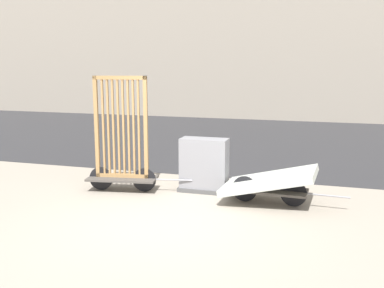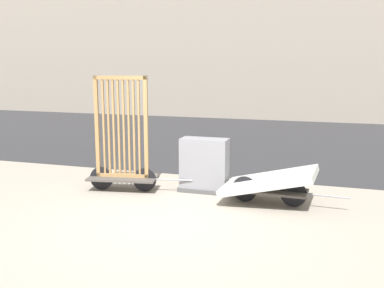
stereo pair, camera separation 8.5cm
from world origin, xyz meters
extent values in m
plane|color=gray|center=(0.00, 0.00, 0.00)|extent=(60.00, 60.00, 0.00)
cube|color=#2D2D30|center=(0.00, 8.19, 0.00)|extent=(56.00, 10.37, 0.01)
cube|color=#4C4742|center=(-1.41, 1.47, 0.25)|extent=(1.41, 0.76, 0.04)
cylinder|color=black|center=(-0.99, 1.54, 0.23)|extent=(0.46, 0.11, 0.46)
cylinder|color=black|center=(-1.84, 1.40, 0.23)|extent=(0.46, 0.11, 0.46)
cylinder|color=gray|center=(-0.41, 1.64, 0.25)|extent=(0.70, 0.15, 0.03)
cube|color=#A87F4C|center=(-1.41, 1.47, 0.30)|extent=(1.03, 0.24, 0.07)
cube|color=#A87F4C|center=(-1.41, 1.47, 2.18)|extent=(1.03, 0.24, 0.07)
cube|color=#A87F4C|center=(-1.89, 1.39, 1.24)|extent=(0.08, 0.08, 1.95)
cube|color=#A87F4C|center=(-0.94, 1.55, 1.24)|extent=(0.08, 0.08, 1.95)
cube|color=#A87F4C|center=(-1.76, 1.41, 1.24)|extent=(0.04, 0.05, 1.88)
cube|color=#A87F4C|center=(-1.66, 1.43, 1.24)|extent=(0.04, 0.05, 1.88)
cube|color=#A87F4C|center=(-1.56, 1.45, 1.24)|extent=(0.04, 0.05, 1.88)
cube|color=#A87F4C|center=(-1.46, 1.46, 1.24)|extent=(0.04, 0.05, 1.88)
cube|color=#A87F4C|center=(-1.36, 1.48, 1.24)|extent=(0.04, 0.05, 1.88)
cube|color=#A87F4C|center=(-1.27, 1.50, 1.24)|extent=(0.04, 0.05, 1.88)
cube|color=#A87F4C|center=(-1.17, 1.51, 1.24)|extent=(0.04, 0.05, 1.88)
cube|color=#A87F4C|center=(-1.07, 1.53, 1.24)|extent=(0.04, 0.05, 1.88)
cube|color=#4C4742|center=(1.41, 1.47, 0.25)|extent=(1.36, 0.62, 0.04)
cylinder|color=black|center=(1.85, 1.45, 0.23)|extent=(0.46, 0.06, 0.46)
cylinder|color=black|center=(0.98, 1.50, 0.23)|extent=(0.46, 0.06, 0.46)
cylinder|color=gray|center=(2.43, 1.42, 0.25)|extent=(0.70, 0.07, 0.03)
cube|color=#B2B7AD|center=(1.41, 1.47, 0.42)|extent=(1.66, 1.16, 0.50)
cube|color=#4C4C4C|center=(0.12, 1.90, 0.04)|extent=(0.96, 0.45, 0.08)
cube|color=gray|center=(0.12, 1.90, 0.52)|extent=(0.90, 0.39, 1.04)
camera|label=1|loc=(2.34, -6.22, 2.45)|focal=42.00mm
camera|label=2|loc=(2.42, -6.20, 2.45)|focal=42.00mm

